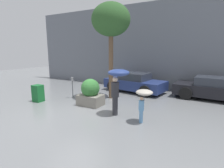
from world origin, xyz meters
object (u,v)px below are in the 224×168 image
at_px(parked_car_far, 213,89).
at_px(street_tree, 111,21).
at_px(planter_box, 90,93).
at_px(parking_meter, 72,83).
at_px(person_child, 144,97).
at_px(person_adult, 117,80).
at_px(newspaper_box, 38,93).
at_px(parked_car_near, 135,83).

relative_size(parked_car_far, street_tree, 0.79).
height_order(planter_box, parking_meter, planter_box).
bearing_deg(person_child, parked_car_far, 38.66).
distance_m(person_adult, street_tree, 3.89).
distance_m(planter_box, person_adult, 2.06).
xyz_separation_m(planter_box, street_tree, (0.23, 1.69, 3.64)).
bearing_deg(newspaper_box, person_child, 0.06).
distance_m(parked_car_far, street_tree, 6.80).
relative_size(parked_car_near, newspaper_box, 4.68).
bearing_deg(parked_car_near, person_child, -145.45).
bearing_deg(person_adult, parking_meter, 119.86).
bearing_deg(planter_box, parked_car_far, 38.23).
relative_size(street_tree, newspaper_box, 5.82).
bearing_deg(parking_meter, planter_box, -19.47).
bearing_deg(person_child, street_tree, 111.44).
bearing_deg(parked_car_near, person_adult, -158.19).
xyz_separation_m(person_child, parking_meter, (-4.73, 1.43, -0.15)).
bearing_deg(parking_meter, street_tree, 29.32).
bearing_deg(parked_car_far, planter_box, 132.20).
bearing_deg(person_adult, newspaper_box, 141.63).
relative_size(person_child, street_tree, 0.25).
relative_size(person_adult, newspaper_box, 2.17).
relative_size(planter_box, parked_car_far, 0.32).
xyz_separation_m(planter_box, parking_meter, (-1.70, 0.60, 0.25)).
relative_size(person_adult, parked_car_far, 0.47).
height_order(parked_car_far, parking_meter, parked_car_far).
bearing_deg(person_adult, street_tree, 83.01).
height_order(parking_meter, newspaper_box, parking_meter).
height_order(planter_box, person_child, planter_box).
relative_size(person_child, newspaper_box, 1.43).
distance_m(person_child, parking_meter, 4.95).
distance_m(person_adult, parked_car_far, 6.02).
bearing_deg(parked_car_far, person_adult, 147.15).
xyz_separation_m(parked_car_near, parked_car_far, (4.55, 0.34, 0.00)).
relative_size(planter_box, street_tree, 0.26).
bearing_deg(parking_meter, parked_car_near, 52.55).
bearing_deg(newspaper_box, planter_box, 16.33).
bearing_deg(parking_meter, person_adult, -18.19).
bearing_deg(newspaper_box, parking_meter, 51.17).
bearing_deg(parked_car_far, street_tree, 120.28).
bearing_deg(parked_car_far, parking_meter, 121.12).
relative_size(parked_car_far, parking_meter, 3.40).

